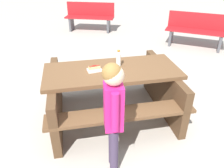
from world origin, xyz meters
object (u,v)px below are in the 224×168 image
object	(u,v)px
hotdog_tray	(94,69)
park_bench_near	(197,30)
picnic_table	(112,89)
child_in_coat	(113,107)
park_bench_mid	(90,16)
soda_bottle	(119,59)

from	to	relation	value
hotdog_tray	park_bench_near	bearing A→B (deg)	-156.08
picnic_table	park_bench_near	size ratio (longest dim) A/B	1.50
child_in_coat	park_bench_mid	xyz separation A→B (m)	(-1.82, -5.08, -0.36)
picnic_table	park_bench_near	bearing A→B (deg)	-153.71
hotdog_tray	park_bench_near	size ratio (longest dim) A/B	0.14
hotdog_tray	child_in_coat	world-z (taller)	child_in_coat
hotdog_tray	park_bench_mid	xyz separation A→B (m)	(-1.63, -4.17, -0.33)
hotdog_tray	child_in_coat	size ratio (longest dim) A/B	0.15
hotdog_tray	picnic_table	bearing A→B (deg)	164.95
child_in_coat	park_bench_mid	bearing A→B (deg)	-109.71
hotdog_tray	park_bench_mid	world-z (taller)	park_bench_mid
soda_bottle	park_bench_near	size ratio (longest dim) A/B	0.16
soda_bottle	park_bench_mid	size ratio (longest dim) A/B	0.16
soda_bottle	park_bench_near	xyz separation A→B (m)	(-3.11, -1.54, -0.41)
picnic_table	soda_bottle	xyz separation A→B (m)	(-0.13, -0.06, 0.41)
soda_bottle	park_bench_mid	bearing A→B (deg)	-106.91
picnic_table	child_in_coat	size ratio (longest dim) A/B	1.67
park_bench_near	child_in_coat	bearing A→B (deg)	33.75
picnic_table	soda_bottle	bearing A→B (deg)	-156.24
picnic_table	park_bench_near	world-z (taller)	park_bench_near
picnic_table	park_bench_mid	distance (m)	4.46
hotdog_tray	park_bench_near	xyz separation A→B (m)	(-3.47, -1.54, -0.33)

